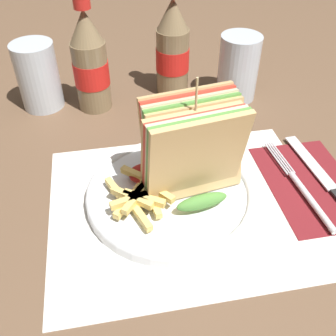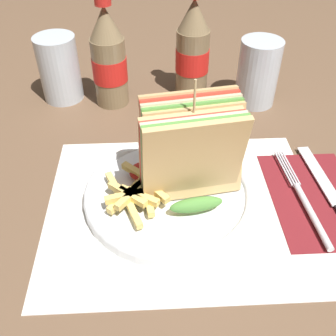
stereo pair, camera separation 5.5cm
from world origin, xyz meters
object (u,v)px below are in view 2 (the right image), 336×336
Objects in this scene: club_sandwich at (192,152)px; coke_bottle_far at (193,51)px; fork at (306,204)px; glass_far at (59,69)px; plate_main at (169,193)px; glass_near at (257,76)px; coke_bottle_near at (109,59)px; knife at (332,196)px.

club_sandwich is 0.30m from coke_bottle_far.
fork is 1.60× the size of glass_far.
glass_near is (0.18, 0.25, 0.04)m from plate_main.
glass_near is at bearing 55.09° from plate_main.
club_sandwich is 0.85× the size of coke_bottle_far.
fork is at bearing -11.41° from club_sandwich.
knife is at bearing -40.74° from coke_bottle_near.
coke_bottle_far is (0.03, 0.29, 0.01)m from club_sandwich.
glass_far is (-0.25, -0.01, -0.03)m from coke_bottle_far.
fork is at bearing -163.59° from knife.
club_sandwich is 1.41× the size of glass_far.
coke_bottle_near is 0.27m from glass_near.
glass_far reaches higher than knife.
club_sandwich reaches higher than plate_main.
club_sandwich is 0.36m from glass_far.
coke_bottle_far reaches higher than glass_far.
coke_bottle_near reaches higher than plate_main.
plate_main is 0.35m from glass_far.
knife is 0.44m from coke_bottle_near.
club_sandwich is 0.78× the size of knife.
plate_main is 1.95× the size of glass_near.
coke_bottle_far is (-0.17, 0.31, 0.08)m from knife.
glass_near reaches higher than knife.
glass_far is at bearing 127.54° from club_sandwich.
glass_near reaches higher than fork.
coke_bottle_far is at bearing 1.70° from glass_far.
plate_main is 0.31m from glass_near.
glass_near is (0.15, 0.25, -0.03)m from club_sandwich.
knife is (0.23, -0.01, -0.00)m from plate_main.
plate_main reaches higher than fork.
glass_far reaches higher than plate_main.
club_sandwich reaches higher than fork.
coke_bottle_near is (-0.12, 0.27, 0.01)m from club_sandwich.
glass_near is (-0.01, 0.28, 0.04)m from fork.
knife is 0.28m from glass_near.
coke_bottle_far reaches higher than plate_main.
coke_bottle_far is at bearing 84.21° from club_sandwich.
fork is 0.89× the size of knife.
coke_bottle_near is at bearing 115.05° from club_sandwich.
fork is 0.05m from knife.
fork is (0.19, -0.03, -0.00)m from plate_main.
club_sandwich is at bearing -64.95° from coke_bottle_near.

